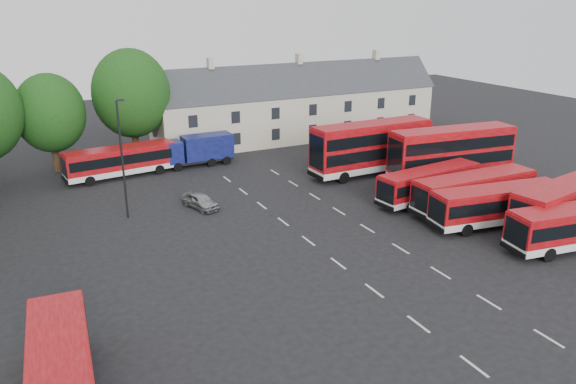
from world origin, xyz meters
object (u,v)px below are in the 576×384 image
(box_truck, at_px, (199,149))
(lamppost, at_px, (122,156))
(bus_west, at_px, (61,382))
(silver_car, at_px, (200,201))
(bus_dd_south, at_px, (452,151))

(box_truck, bearing_deg, lamppost, -130.76)
(bus_west, distance_m, lamppost, 22.72)
(bus_west, bearing_deg, box_truck, -22.43)
(silver_car, height_order, lamppost, lamppost)
(silver_car, bearing_deg, lamppost, 156.24)
(silver_car, bearing_deg, bus_west, -139.34)
(bus_dd_south, relative_size, lamppost, 1.33)
(box_truck, height_order, silver_car, box_truck)
(silver_car, distance_m, lamppost, 7.18)
(bus_dd_south, distance_m, lamppost, 29.30)
(silver_car, xyz_separation_m, lamppost, (-5.71, 0.55, 4.31))
(bus_dd_south, height_order, silver_car, bus_dd_south)
(bus_dd_south, xyz_separation_m, silver_car, (-23.24, 3.42, -2.20))
(bus_dd_south, xyz_separation_m, box_truck, (-19.37, 15.36, -1.09))
(bus_west, height_order, silver_car, bus_west)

